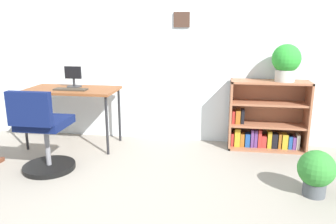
{
  "coord_description": "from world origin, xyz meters",
  "views": [
    {
      "loc": [
        0.98,
        -1.97,
        1.42
      ],
      "look_at": [
        0.49,
        1.2,
        0.59
      ],
      "focal_mm": 35.33,
      "sensor_mm": 36.0,
      "label": 1
    }
  ],
  "objects_px": {
    "office_chair": "(43,136)",
    "bookshelf_low": "(266,119)",
    "potted_plant_on_shelf": "(286,61)",
    "potted_plant_floor": "(316,171)",
    "desk": "(72,93)",
    "monitor": "(73,78)",
    "keyboard": "(71,89)"
  },
  "relations": [
    {
      "from": "office_chair",
      "to": "bookshelf_low",
      "type": "xyz_separation_m",
      "value": [
        2.26,
        1.05,
        -0.02
      ]
    },
    {
      "from": "potted_plant_on_shelf",
      "to": "potted_plant_floor",
      "type": "xyz_separation_m",
      "value": [
        0.12,
        -1.1,
        -0.82
      ]
    },
    {
      "from": "desk",
      "to": "office_chair",
      "type": "height_order",
      "value": "office_chair"
    },
    {
      "from": "desk",
      "to": "monitor",
      "type": "bearing_deg",
      "value": 100.8
    },
    {
      "from": "desk",
      "to": "bookshelf_low",
      "type": "bearing_deg",
      "value": 6.57
    },
    {
      "from": "keyboard",
      "to": "bookshelf_low",
      "type": "relative_size",
      "value": 0.43
    },
    {
      "from": "bookshelf_low",
      "to": "monitor",
      "type": "bearing_deg",
      "value": -176.15
    },
    {
      "from": "bookshelf_low",
      "to": "potted_plant_on_shelf",
      "type": "bearing_deg",
      "value": -17.8
    },
    {
      "from": "office_chair",
      "to": "bookshelf_low",
      "type": "bearing_deg",
      "value": 24.93
    },
    {
      "from": "keyboard",
      "to": "office_chair",
      "type": "bearing_deg",
      "value": -89.33
    },
    {
      "from": "desk",
      "to": "potted_plant_floor",
      "type": "relative_size",
      "value": 2.64
    },
    {
      "from": "monitor",
      "to": "potted_plant_floor",
      "type": "distance_m",
      "value": 2.85
    },
    {
      "from": "bookshelf_low",
      "to": "potted_plant_on_shelf",
      "type": "distance_m",
      "value": 0.72
    },
    {
      "from": "monitor",
      "to": "office_chair",
      "type": "bearing_deg",
      "value": -86.37
    },
    {
      "from": "desk",
      "to": "keyboard",
      "type": "height_order",
      "value": "keyboard"
    },
    {
      "from": "potted_plant_floor",
      "to": "potted_plant_on_shelf",
      "type": "bearing_deg",
      "value": 96.14
    },
    {
      "from": "bookshelf_low",
      "to": "potted_plant_floor",
      "type": "relative_size",
      "value": 2.19
    },
    {
      "from": "desk",
      "to": "office_chair",
      "type": "relative_size",
      "value": 1.26
    },
    {
      "from": "monitor",
      "to": "keyboard",
      "type": "xyz_separation_m",
      "value": [
        0.05,
        -0.2,
        -0.11
      ]
    },
    {
      "from": "keyboard",
      "to": "potted_plant_on_shelf",
      "type": "xyz_separation_m",
      "value": [
        2.43,
        0.31,
        0.33
      ]
    },
    {
      "from": "desk",
      "to": "bookshelf_low",
      "type": "distance_m",
      "value": 2.33
    },
    {
      "from": "office_chair",
      "to": "potted_plant_on_shelf",
      "type": "distance_m",
      "value": 2.71
    },
    {
      "from": "desk",
      "to": "potted_plant_floor",
      "type": "bearing_deg",
      "value": -18.93
    },
    {
      "from": "monitor",
      "to": "keyboard",
      "type": "height_order",
      "value": "monitor"
    },
    {
      "from": "desk",
      "to": "bookshelf_low",
      "type": "xyz_separation_m",
      "value": [
        2.3,
        0.26,
        -0.3
      ]
    },
    {
      "from": "desk",
      "to": "potted_plant_on_shelf",
      "type": "bearing_deg",
      "value": 4.92
    },
    {
      "from": "monitor",
      "to": "bookshelf_low",
      "type": "height_order",
      "value": "monitor"
    },
    {
      "from": "bookshelf_low",
      "to": "potted_plant_floor",
      "type": "distance_m",
      "value": 1.19
    },
    {
      "from": "keyboard",
      "to": "potted_plant_on_shelf",
      "type": "relative_size",
      "value": 0.92
    },
    {
      "from": "office_chair",
      "to": "potted_plant_on_shelf",
      "type": "relative_size",
      "value": 2.05
    },
    {
      "from": "monitor",
      "to": "potted_plant_on_shelf",
      "type": "distance_m",
      "value": 2.49
    },
    {
      "from": "bookshelf_low",
      "to": "potted_plant_on_shelf",
      "type": "xyz_separation_m",
      "value": [
        0.16,
        -0.05,
        0.7
      ]
    }
  ]
}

